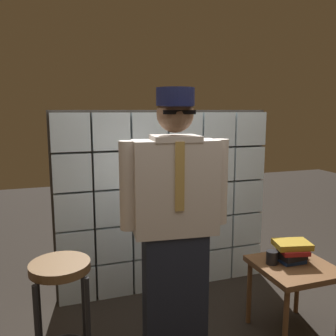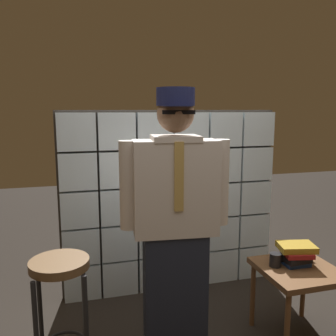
# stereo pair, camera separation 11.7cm
# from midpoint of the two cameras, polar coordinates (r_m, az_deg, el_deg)

# --- Properties ---
(glass_block_wall) EXTENTS (1.96, 0.10, 1.64)m
(glass_block_wall) POSITION_cam_midpoint_polar(r_m,az_deg,el_deg) (3.18, 1.79, -5.61)
(glass_block_wall) COLOR silver
(glass_block_wall) RESTS_ON ground
(standing_person) EXTENTS (0.70, 0.32, 1.75)m
(standing_person) POSITION_cam_midpoint_polar(r_m,az_deg,el_deg) (2.28, 2.65, -8.72)
(standing_person) COLOR #1E2333
(standing_person) RESTS_ON ground
(bar_stool) EXTENTS (0.34, 0.34, 0.77)m
(bar_stool) POSITION_cam_midpoint_polar(r_m,az_deg,el_deg) (2.25, -15.36, -18.65)
(bar_stool) COLOR brown
(bar_stool) RESTS_ON ground
(side_table) EXTENTS (0.52, 0.52, 0.53)m
(side_table) POSITION_cam_midpoint_polar(r_m,az_deg,el_deg) (2.76, 21.35, -16.06)
(side_table) COLOR brown
(side_table) RESTS_ON ground
(book_stack) EXTENTS (0.28, 0.24, 0.15)m
(book_stack) POSITION_cam_midpoint_polar(r_m,az_deg,el_deg) (2.74, 21.10, -12.73)
(book_stack) COLOR navy
(book_stack) RESTS_ON side_table
(coffee_mug) EXTENTS (0.13, 0.08, 0.09)m
(coffee_mug) POSITION_cam_midpoint_polar(r_m,az_deg,el_deg) (2.68, 18.17, -13.87)
(coffee_mug) COLOR black
(coffee_mug) RESTS_ON side_table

